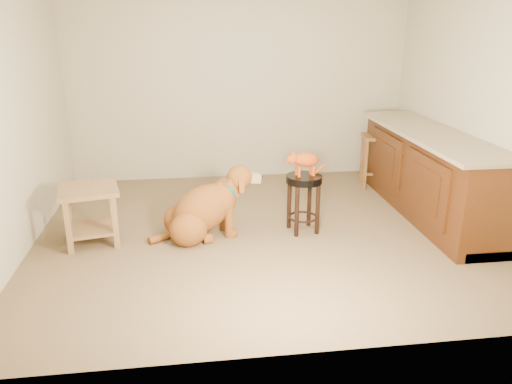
{
  "coord_description": "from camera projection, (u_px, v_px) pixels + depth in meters",
  "views": [
    {
      "loc": [
        -0.67,
        -4.7,
        2.09
      ],
      "look_at": [
        -0.05,
        -0.02,
        0.45
      ],
      "focal_mm": 35.0,
      "sensor_mm": 36.0,
      "label": 1
    }
  ],
  "objects": [
    {
      "name": "side_table",
      "position": [
        90.0,
        206.0,
        4.83
      ],
      "size": [
        0.64,
        0.64,
        0.57
      ],
      "rotation": [
        0.0,
        0.0,
        0.2
      ],
      "color": "olive",
      "rests_on": "ground"
    },
    {
      "name": "golden_retriever",
      "position": [
        203.0,
        210.0,
        4.98
      ],
      "size": [
        1.18,
        0.65,
        0.76
      ],
      "rotation": [
        0.0,
        0.0,
        0.23
      ],
      "color": "brown",
      "rests_on": "ground"
    },
    {
      "name": "padded_stool",
      "position": [
        304.0,
        192.0,
        5.07
      ],
      "size": [
        0.37,
        0.37,
        0.6
      ],
      "rotation": [
        0.0,
        0.0,
        0.15
      ],
      "color": "black",
      "rests_on": "ground"
    },
    {
      "name": "tabby_kitten",
      "position": [
        304.0,
        161.0,
        4.96
      ],
      "size": [
        0.45,
        0.22,
        0.29
      ],
      "rotation": [
        0.0,
        0.0,
        0.15
      ],
      "color": "#90350E",
      "rests_on": "padded_stool"
    },
    {
      "name": "cabinet_run",
      "position": [
        429.0,
        176.0,
        5.55
      ],
      "size": [
        0.7,
        2.56,
        0.94
      ],
      "color": "#45220C",
      "rests_on": "ground"
    },
    {
      "name": "floor",
      "position": [
        260.0,
        232.0,
        5.17
      ],
      "size": [
        4.5,
        4.0,
        0.01
      ],
      "primitive_type": "cube",
      "color": "brown",
      "rests_on": "ground"
    },
    {
      "name": "room_shell",
      "position": [
        261.0,
        66.0,
        4.62
      ],
      "size": [
        4.54,
        4.04,
        2.62
      ],
      "color": "#B4AE91",
      "rests_on": "ground"
    },
    {
      "name": "wood_stool",
      "position": [
        375.0,
        160.0,
        6.5
      ],
      "size": [
        0.43,
        0.43,
        0.68
      ],
      "rotation": [
        0.0,
        0.0,
        -0.18
      ],
      "color": "brown",
      "rests_on": "ground"
    }
  ]
}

